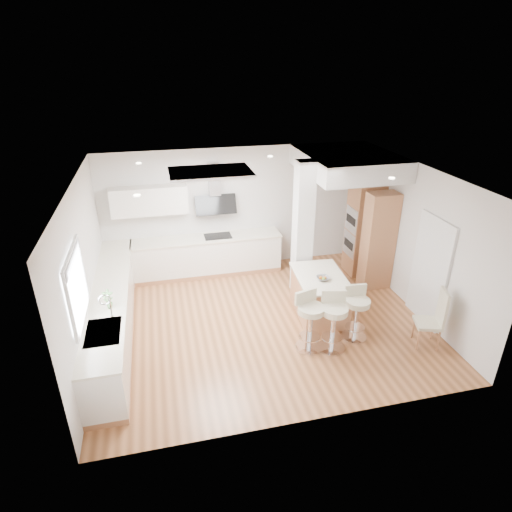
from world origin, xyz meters
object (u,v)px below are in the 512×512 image
object	(u,v)px
bar_stool_a	(310,318)
bar_stool_b	(333,319)
dining_chair	(435,317)
bar_stool_c	(356,310)
peninsula	(319,295)

from	to	relation	value
bar_stool_a	bar_stool_b	world-z (taller)	bar_stool_a
dining_chair	bar_stool_c	bearing A→B (deg)	174.69
bar_stool_a	bar_stool_c	world-z (taller)	bar_stool_a
bar_stool_a	bar_stool_c	size ratio (longest dim) A/B	1.06
bar_stool_a	bar_stool_b	bearing A→B (deg)	-31.61
bar_stool_c	dining_chair	distance (m)	1.30
dining_chair	peninsula	bearing A→B (deg)	156.38
peninsula	bar_stool_a	world-z (taller)	bar_stool_a
peninsula	bar_stool_c	bearing A→B (deg)	-63.44
bar_stool_b	bar_stool_c	size ratio (longest dim) A/B	1.06
peninsula	bar_stool_a	size ratio (longest dim) A/B	1.35
bar_stool_a	peninsula	bearing A→B (deg)	44.51
peninsula	bar_stool_b	bearing A→B (deg)	-94.51
bar_stool_b	dining_chair	xyz separation A→B (m)	(1.71, -0.31, -0.02)
bar_stool_c	dining_chair	size ratio (longest dim) A/B	0.92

